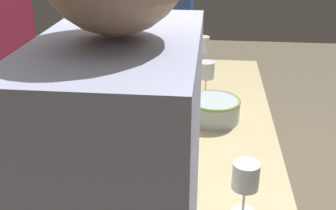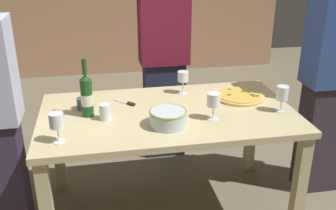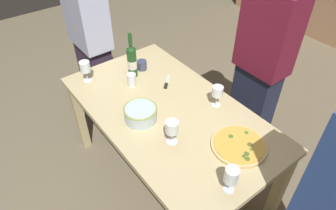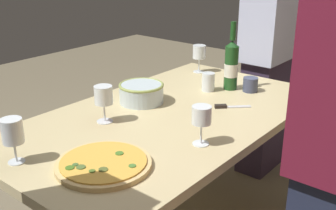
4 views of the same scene
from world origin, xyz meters
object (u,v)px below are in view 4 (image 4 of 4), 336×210
(pizza, at_px, (103,164))
(wine_glass_far_right, at_px, (202,116))
(wine_glass_far_left, at_px, (199,53))
(cup_amber, at_px, (250,85))
(pizza_knife, at_px, (228,107))
(wine_glass_near_pizza, at_px, (104,97))
(serving_bowl, at_px, (141,92))
(dining_table, at_px, (168,132))
(person_guest_left, at_px, (269,56))
(cup_ceramic, at_px, (208,82))
(wine_bottle, at_px, (231,65))
(wine_glass_by_bottle, at_px, (13,133))

(pizza, relative_size, wine_glass_far_right, 2.13)
(wine_glass_far_left, height_order, cup_amber, wine_glass_far_left)
(wine_glass_far_right, xyz_separation_m, pizza_knife, (-0.40, -0.13, -0.11))
(pizza, bearing_deg, wine_glass_near_pizza, -133.27)
(serving_bowl, relative_size, cup_amber, 2.84)
(dining_table, height_order, person_guest_left, person_guest_left)
(person_guest_left, bearing_deg, wine_glass_far_right, 13.09)
(wine_glass_far_right, relative_size, cup_amber, 2.02)
(serving_bowl, xyz_separation_m, cup_ceramic, (-0.36, 0.15, -0.00))
(dining_table, height_order, cup_amber, cup_amber)
(cup_amber, height_order, person_guest_left, person_guest_left)
(serving_bowl, xyz_separation_m, cup_amber, (-0.49, 0.33, -0.01))
(pizza, distance_m, person_guest_left, 1.62)
(serving_bowl, bearing_deg, cup_amber, 145.72)
(wine_bottle, height_order, wine_glass_near_pizza, wine_bottle)
(wine_glass_far_left, height_order, wine_glass_far_right, wine_glass_far_left)
(cup_amber, bearing_deg, person_guest_left, -162.74)
(dining_table, xyz_separation_m, serving_bowl, (-0.04, -0.20, 0.15))
(wine_glass_near_pizza, relative_size, cup_ceramic, 1.69)
(dining_table, xyz_separation_m, cup_ceramic, (-0.39, -0.04, 0.14))
(pizza_knife, bearing_deg, pizza, -2.46)
(wine_glass_far_right, height_order, cup_ceramic, wine_glass_far_right)
(wine_glass_far_right, bearing_deg, cup_amber, -166.65)
(cup_amber, distance_m, pizza_knife, 0.29)
(wine_bottle, xyz_separation_m, wine_glass_near_pizza, (0.74, -0.19, -0.02))
(dining_table, distance_m, wine_glass_far_left, 0.74)
(pizza, relative_size, wine_bottle, 0.93)
(cup_amber, xyz_separation_m, cup_ceramic, (0.13, -0.18, 0.01))
(wine_glass_far_right, xyz_separation_m, cup_ceramic, (-0.55, -0.34, -0.07))
(pizza_knife, bearing_deg, serving_bowl, -60.75)
(cup_amber, relative_size, pizza_knife, 0.55)
(wine_glass_by_bottle, bearing_deg, wine_glass_far_left, -173.23)
(dining_table, distance_m, wine_glass_by_bottle, 0.74)
(cup_ceramic, bearing_deg, wine_glass_far_left, -136.61)
(cup_ceramic, bearing_deg, person_guest_left, 179.47)
(dining_table, height_order, wine_glass_by_bottle, wine_glass_by_bottle)
(wine_bottle, relative_size, wine_glass_far_left, 2.17)
(wine_glass_by_bottle, bearing_deg, pizza, 123.25)
(wine_bottle, distance_m, cup_ceramic, 0.15)
(wine_glass_near_pizza, relative_size, cup_amber, 2.11)
(pizza, xyz_separation_m, wine_glass_near_pizza, (-0.28, -0.30, 0.10))
(pizza, relative_size, person_guest_left, 0.21)
(wine_glass_far_right, relative_size, person_guest_left, 0.10)
(pizza_knife, bearing_deg, wine_glass_near_pizza, -33.86)
(wine_bottle, bearing_deg, wine_glass_far_right, 22.19)
(person_guest_left, bearing_deg, wine_glass_near_pizza, -7.16)
(wine_glass_far_right, bearing_deg, person_guest_left, -164.88)
(wine_glass_by_bottle, height_order, person_guest_left, person_guest_left)
(serving_bowl, relative_size, person_guest_left, 0.14)
(person_guest_left, bearing_deg, wine_glass_by_bottle, -4.91)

